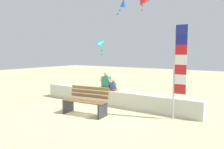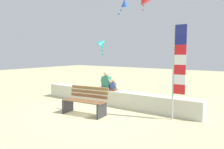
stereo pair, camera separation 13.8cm
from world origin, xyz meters
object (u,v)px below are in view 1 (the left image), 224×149
Objects in this scene: kite_blue at (124,3)px; flag_banner at (178,65)px; person_adult at (106,83)px; person_child at (113,86)px; kite_teal at (101,43)px; park_bench at (86,102)px.

flag_banner is at bearing -40.27° from kite_blue.
person_adult is 1.69× the size of person_child.
person_child is at bearing 170.85° from flag_banner.
flag_banner is 3.21× the size of kite_teal.
park_bench is 1.55m from person_adult.
flag_banner is at bearing -9.15° from person_child.
park_bench is at bearing -80.56° from person_adult.
kite_teal is (-0.50, -1.18, -1.99)m from kite_blue.
person_adult is 0.82× the size of kite_teal.
person_child is at bearing -65.62° from kite_blue.
kite_teal is (-1.46, 1.65, 1.59)m from person_adult.
flag_banner is at bearing -8.12° from person_adult.
kite_blue is at bearing 105.62° from park_bench.
person_adult is at bearing 99.44° from park_bench.
kite_blue reaches higher than kite_teal.
person_adult reaches higher than person_child.
kite_blue reaches higher than person_adult.
kite_teal is at bearing 131.47° from person_adult.
kite_blue is at bearing 139.73° from flag_banner.
person_child is at bearing -42.77° from kite_teal.
park_bench is 1.73× the size of kite_teal.
person_adult is 0.26× the size of flag_banner.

